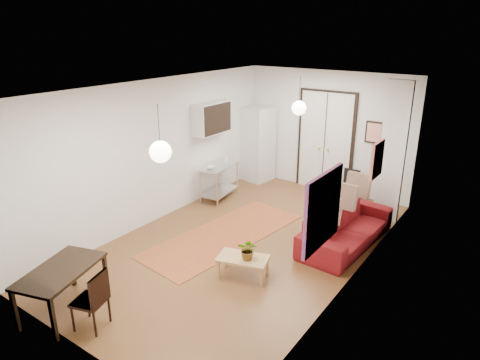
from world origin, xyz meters
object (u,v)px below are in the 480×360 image
Objects in this scene: coffee_table at (243,260)px; dining_table at (61,274)px; sofa at (347,227)px; dining_chair_far at (94,293)px; kitchen_counter at (219,177)px; dining_chair_near at (94,293)px; black_side_chair at (355,181)px; fridge at (258,144)px.

dining_table is (-1.58, -2.18, 0.29)m from coffee_table.
sofa is 4.55m from dining_chair_far.
coffee_table is (-0.93, -2.04, -0.03)m from sofa.
kitchen_counter reaches higher than dining_table.
coffee_table is 1.07× the size of dining_chair_near.
kitchen_counter is at bearing 99.98° from dining_table.
black_side_chair reaches higher than dining_table.
coffee_table is 0.65× the size of dining_table.
kitchen_counter is 1.69m from fridge.
sofa is 1.67× the size of dining_table.
dining_chair_far is at bearing 7.78° from dining_table.
coffee_table is at bearing -54.06° from kitchen_counter.
coffee_table is 0.47× the size of fridge.
dining_chair_near is 1.00× the size of dining_chair_far.
dining_chair_far is 1.03× the size of black_side_chair.
black_side_chair is at bearing 151.72° from dining_chair_near.
dining_chair_near is 6.41m from black_side_chair.
dining_chair_near is at bearing -115.05° from coffee_table.
fridge is 2.28× the size of dining_chair_far.
dining_chair_far reaches higher than coffee_table.
coffee_table is at bearing 137.81° from dining_chair_near.
dining_chair_near reaches higher than kitchen_counter.
sofa is 2.24m from coffee_table.
black_side_chair is at bearing 86.46° from coffee_table.
fridge reaches higher than black_side_chair.
dining_table is 1.63× the size of dining_chair_far.
black_side_chair is at bearing 9.63° from fridge.
black_side_chair is at bearing 20.53° from sofa.
fridge is at bearing 120.11° from coffee_table.
fridge reaches higher than dining_chair_far.
dining_chair_far is 6.41m from black_side_chair.
sofa is 2.74× the size of dining_chair_far.
fridge is 2.28× the size of dining_chair_near.
sofa is 4.91m from dining_table.
dining_chair_near is at bearing 7.78° from dining_table.
black_side_chair is (2.66, 1.71, -0.03)m from kitchen_counter.
sofa is at bearing 59.22° from dining_table.
dining_table is 0.62m from dining_chair_far.
coffee_table is 2.71m from dining_table.
dining_table is (0.82, -4.67, 0.10)m from kitchen_counter.
coffee_table is at bearing 87.24° from black_side_chair.
dining_table is at bearing -125.95° from coffee_table.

